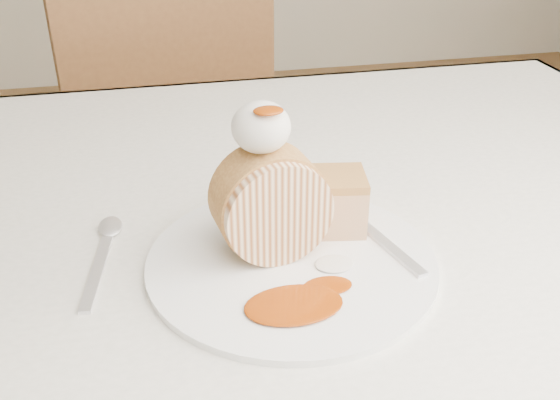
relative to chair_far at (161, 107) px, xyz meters
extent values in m
cube|color=white|center=(0.07, -0.79, 0.15)|extent=(1.40, 0.90, 0.04)
cube|color=white|center=(0.07, -0.35, 0.03)|extent=(1.40, 0.01, 0.28)
cylinder|color=brown|center=(0.69, -0.42, -0.22)|extent=(0.06, 0.06, 0.71)
cube|color=brown|center=(-0.02, 0.09, -0.09)|extent=(0.58, 0.58, 0.05)
cube|color=brown|center=(0.03, -0.12, 0.18)|extent=(0.47, 0.16, 0.50)
cylinder|color=brown|center=(0.13, 0.34, -0.35)|extent=(0.04, 0.04, 0.47)
cylinder|color=brown|center=(-0.27, 0.24, -0.35)|extent=(0.04, 0.04, 0.47)
cylinder|color=brown|center=(0.23, -0.06, -0.35)|extent=(0.04, 0.04, 0.47)
cylinder|color=brown|center=(-0.17, -0.15, -0.35)|extent=(0.04, 0.04, 0.47)
cylinder|color=brown|center=(0.75, -0.37, -0.38)|extent=(0.03, 0.03, 0.39)
cylinder|color=brown|center=(0.67, -0.70, -0.38)|extent=(0.03, 0.03, 0.39)
cylinder|color=white|center=(0.10, -0.95, 0.18)|extent=(0.35, 0.35, 0.01)
cylinder|color=beige|center=(0.08, -0.93, 0.23)|extent=(0.12, 0.08, 0.11)
cube|color=#BC8E47|center=(0.16, -0.90, 0.21)|extent=(0.08, 0.07, 0.06)
ellipsoid|color=silver|center=(0.08, -0.92, 0.32)|extent=(0.06, 0.06, 0.05)
ellipsoid|color=#8F3305|center=(0.08, -0.94, 0.34)|extent=(0.03, 0.02, 0.01)
cube|color=silver|center=(0.21, -0.95, 0.18)|extent=(0.07, 0.18, 0.00)
cube|color=silver|center=(-0.10, -0.92, 0.17)|extent=(0.05, 0.16, 0.00)
camera|label=1|loc=(-0.02, -1.47, 0.55)|focal=40.00mm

